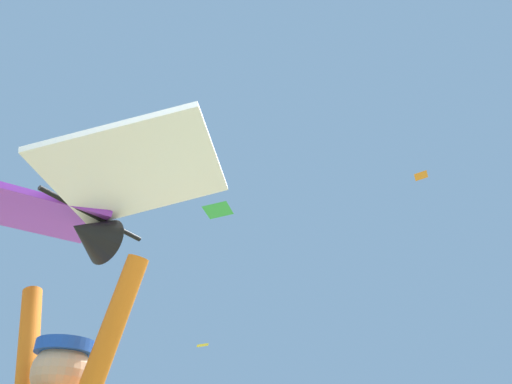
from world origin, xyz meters
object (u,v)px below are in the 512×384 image
(distant_kite_yellow_mid_left, at_px, (202,345))
(distant_kite_orange_low_right, at_px, (421,175))
(distant_kite_green_far_center, at_px, (218,209))
(held_stunt_kite, at_px, (85,206))

(distant_kite_yellow_mid_left, bearing_deg, distant_kite_orange_low_right, 44.80)
(distant_kite_yellow_mid_left, xyz_separation_m, distant_kite_orange_low_right, (9.26, 9.19, 11.17))
(distant_kite_green_far_center, bearing_deg, held_stunt_kite, -58.11)
(held_stunt_kite, xyz_separation_m, distant_kite_yellow_mid_left, (-10.50, 15.22, 3.92))
(held_stunt_kite, distance_m, distant_kite_orange_low_right, 28.72)
(distant_kite_yellow_mid_left, height_order, distant_kite_orange_low_right, distant_kite_orange_low_right)
(distant_kite_green_far_center, bearing_deg, distant_kite_orange_low_right, 75.25)
(distant_kite_yellow_mid_left, distance_m, distant_kite_green_far_center, 8.54)
(held_stunt_kite, bearing_deg, distant_kite_green_far_center, 121.89)
(held_stunt_kite, height_order, distant_kite_orange_low_right, distant_kite_orange_low_right)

